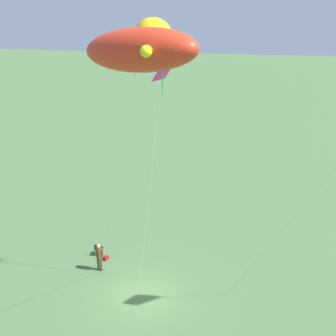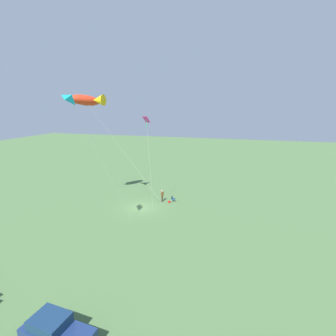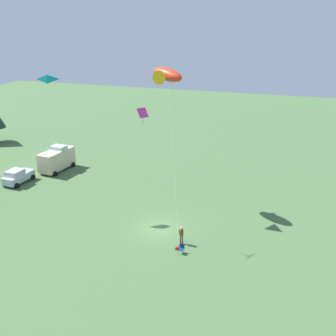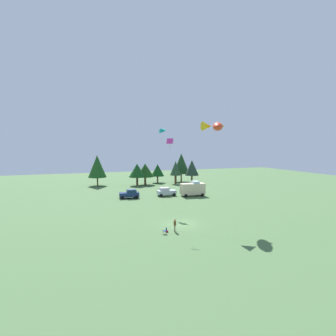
{
  "view_description": "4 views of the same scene",
  "coord_description": "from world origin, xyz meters",
  "views": [
    {
      "loc": [
        20.29,
        4.08,
        16.36
      ],
      "look_at": [
        -4.11,
        0.85,
        5.87
      ],
      "focal_mm": 50.0,
      "sensor_mm": 36.0,
      "label": 1
    },
    {
      "loc": [
        -12.77,
        31.08,
        13.57
      ],
      "look_at": [
        -3.46,
        -1.01,
        5.55
      ],
      "focal_mm": 28.0,
      "sensor_mm": 36.0,
      "label": 2
    },
    {
      "loc": [
        -32.37,
        -11.97,
        19.49
      ],
      "look_at": [
        -1.72,
        -1.51,
        7.23
      ],
      "focal_mm": 42.0,
      "sensor_mm": 36.0,
      "label": 3
    },
    {
      "loc": [
        -14.13,
        -34.21,
        11.17
      ],
      "look_at": [
        -1.42,
        1.46,
        8.02
      ],
      "focal_mm": 28.0,
      "sensor_mm": 36.0,
      "label": 4
    }
  ],
  "objects": [
    {
      "name": "person_kite_flyer",
      "position": [
        -2.03,
        -2.92,
        1.02
      ],
      "size": [
        0.44,
        0.54,
        1.74
      ],
      "rotation": [
        0.0,
        0.0,
        2.75
      ],
      "color": "#473F32",
      "rests_on": "ground"
    },
    {
      "name": "folding_chair",
      "position": [
        -3.49,
        -3.37,
        0.49
      ],
      "size": [
        0.51,
        0.51,
        0.82
      ],
      "rotation": [
        0.0,
        0.0,
        3.09
      ],
      "color": "navy",
      "rests_on": "ground"
    },
    {
      "name": "ground_plane",
      "position": [
        0.0,
        0.0,
        0.0
      ],
      "size": [
        160.0,
        160.0,
        0.0
      ],
      "primitive_type": "plane",
      "color": "#47683B"
    },
    {
      "name": "kite_large_fish",
      "position": [
        6.22,
        1.43,
        14.19
      ],
      "size": [
        10.43,
        6.32,
        15.07
      ],
      "color": "red",
      "rests_on": "ground"
    },
    {
      "name": "backpack_on_grass",
      "position": [
        -3.12,
        -2.85,
        0.11
      ],
      "size": [
        0.38,
        0.34,
        0.22
      ],
      "primitive_type": "cube",
      "rotation": [
        0.0,
        0.0,
        5.81
      ],
      "color": "#BB0C0E",
      "rests_on": "ground"
    },
    {
      "name": "kite_diamond_rainbow",
      "position": [
        -1.31,
        0.93,
        11.52
      ],
      "size": [
        1.08,
        1.88,
        12.3
      ],
      "color": "#D83694",
      "rests_on": "ground"
    }
  ]
}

